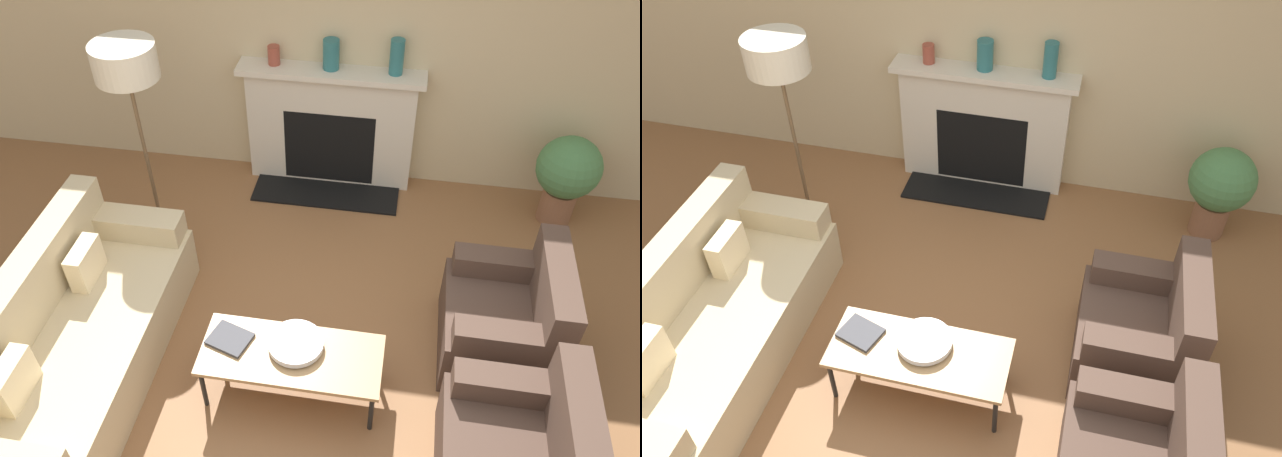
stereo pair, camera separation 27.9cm
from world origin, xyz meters
TOP-DOWN VIEW (x-y plane):
  - ground_plane at (0.00, 0.00)m, footprint 18.00×18.00m
  - wall_back at (0.00, 2.51)m, footprint 18.00×0.06m
  - fireplace at (-0.18, 2.37)m, footprint 1.60×0.59m
  - couch at (-1.52, -0.09)m, footprint 0.86×2.14m
  - armchair_near at (1.30, -0.43)m, footprint 0.75×0.84m
  - armchair_far at (1.30, 0.57)m, footprint 0.75×0.84m
  - coffee_table at (-0.07, 0.01)m, footprint 1.16×0.49m
  - bowl at (-0.05, 0.07)m, footprint 0.36×0.36m
  - book at (-0.48, 0.05)m, footprint 0.31×0.28m
  - floor_lamp at (-1.50, 1.42)m, footprint 0.46×0.46m
  - mantel_vase_left at (-0.66, 2.38)m, footprint 0.10×0.10m
  - mantel_vase_center_left at (-0.18, 2.38)m, footprint 0.14×0.14m
  - mantel_vase_center_right at (0.36, 2.38)m, footprint 0.12×0.12m
  - potted_plant at (1.86, 2.10)m, footprint 0.53×0.53m

SIDE VIEW (x-z plane):
  - ground_plane at x=0.00m, z-range 0.00..0.00m
  - couch at x=-1.52m, z-range -0.11..0.75m
  - armchair_near at x=1.30m, z-range -0.11..0.76m
  - armchair_far at x=1.30m, z-range -0.11..0.76m
  - coffee_table at x=-0.07m, z-range 0.17..0.56m
  - book at x=-0.48m, z-range 0.39..0.42m
  - bowl at x=-0.05m, z-range 0.40..0.46m
  - potted_plant at x=1.86m, z-range 0.09..0.91m
  - fireplace at x=-0.18m, z-range -0.01..1.12m
  - mantel_vase_left at x=-0.66m, z-range 1.13..1.29m
  - mantel_vase_center_left at x=-0.18m, z-range 1.13..1.39m
  - mantel_vase_center_right at x=0.36m, z-range 1.13..1.43m
  - wall_back at x=0.00m, z-range 0.00..2.90m
  - floor_lamp at x=-1.50m, z-range 0.63..2.34m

